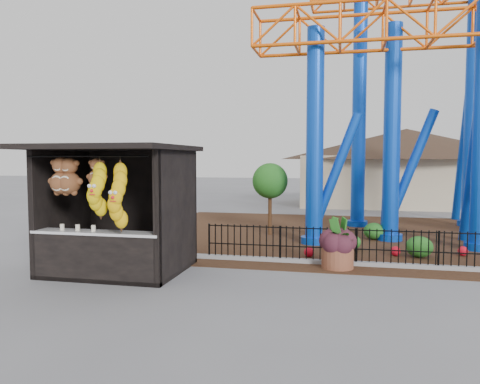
% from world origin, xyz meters
% --- Properties ---
extents(ground, '(120.00, 120.00, 0.00)m').
position_xyz_m(ground, '(0.00, 0.00, 0.00)').
color(ground, slate).
rests_on(ground, ground).
extents(mulch_bed, '(18.00, 12.00, 0.02)m').
position_xyz_m(mulch_bed, '(4.00, 8.00, 0.01)').
color(mulch_bed, '#331E11').
rests_on(mulch_bed, ground).
extents(curb, '(18.00, 0.18, 0.12)m').
position_xyz_m(curb, '(4.00, 3.00, 0.06)').
color(curb, gray).
rests_on(curb, ground).
extents(prize_booth, '(3.50, 3.40, 3.12)m').
position_xyz_m(prize_booth, '(-3.01, 0.89, 1.54)').
color(prize_booth, black).
rests_on(prize_booth, ground).
extents(picket_fence, '(12.20, 0.06, 1.00)m').
position_xyz_m(picket_fence, '(4.90, 3.00, 0.50)').
color(picket_fence, black).
rests_on(picket_fence, ground).
extents(roller_coaster, '(11.00, 6.37, 10.82)m').
position_xyz_m(roller_coaster, '(5.12, 8.23, 6.44)').
color(roller_coaster, '#0B40C0').
rests_on(roller_coaster, ground).
extents(terracotta_planter, '(1.06, 1.06, 0.58)m').
position_xyz_m(terracotta_planter, '(2.32, 2.61, 0.29)').
color(terracotta_planter, brown).
rests_on(terracotta_planter, ground).
extents(planter_foliage, '(0.70, 0.70, 0.64)m').
position_xyz_m(planter_foliage, '(2.32, 2.61, 0.90)').
color(planter_foliage, '#381621').
rests_on(planter_foliage, terracotta_planter).
extents(potted_plant, '(1.14, 1.08, 1.00)m').
position_xyz_m(potted_plant, '(2.37, 2.66, 0.50)').
color(potted_plant, '#1E5B1B').
rests_on(potted_plant, ground).
extents(landscaping, '(7.93, 4.05, 0.60)m').
position_xyz_m(landscaping, '(5.31, 5.46, 0.28)').
color(landscaping, '#205B1A').
rests_on(landscaping, mulch_bed).
extents(pavilion, '(15.00, 15.00, 4.80)m').
position_xyz_m(pavilion, '(6.00, 20.00, 3.07)').
color(pavilion, '#BFAD8C').
rests_on(pavilion, ground).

